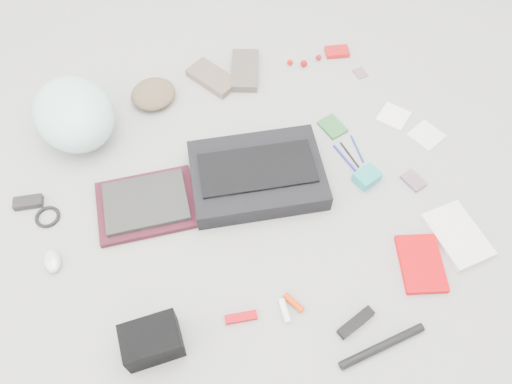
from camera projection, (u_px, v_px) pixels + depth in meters
name	position (u px, v px, depth m)	size (l,w,h in m)	color
ground_plane	(256.00, 199.00, 1.82)	(4.00, 4.00, 0.00)	gray
messenger_bag	(257.00, 175.00, 1.83)	(0.48, 0.34, 0.08)	black
bag_flap	(257.00, 168.00, 1.79)	(0.41, 0.19, 0.01)	black
laptop_sleeve	(147.00, 205.00, 1.79)	(0.35, 0.26, 0.02)	#40131E
laptop	(146.00, 202.00, 1.77)	(0.29, 0.21, 0.02)	black
bike_helmet	(74.00, 114.00, 1.89)	(0.29, 0.36, 0.22)	#B9EFE3
beanie	(153.00, 94.00, 2.05)	(0.19, 0.18, 0.06)	brown
mitten_left	(212.00, 78.00, 2.12)	(0.11, 0.22, 0.03)	brown
mitten_right	(245.00, 70.00, 2.14)	(0.11, 0.23, 0.03)	#5A5048
power_brick	(28.00, 202.00, 1.80)	(0.10, 0.05, 0.03)	black
cable_coil	(48.00, 217.00, 1.77)	(0.09, 0.09, 0.01)	black
mouse	(52.00, 261.00, 1.67)	(0.05, 0.09, 0.03)	silver
camera_bag	(152.00, 341.00, 1.49)	(0.17, 0.12, 0.11)	black
multitool	(241.00, 317.00, 1.58)	(0.10, 0.03, 0.02)	#A70109
toiletry_tube_white	(285.00, 311.00, 1.59)	(0.02, 0.02, 0.08)	white
toiletry_tube_orange	(293.00, 303.00, 1.60)	(0.02, 0.02, 0.08)	red
u_lock	(356.00, 322.00, 1.56)	(0.13, 0.03, 0.03)	black
bike_pump	(382.00, 346.00, 1.52)	(0.03, 0.03, 0.29)	black
book_red	(421.00, 263.00, 1.67)	(0.14, 0.21, 0.02)	red
book_white	(457.00, 235.00, 1.73)	(0.15, 0.23, 0.02)	silver
notepad	(332.00, 127.00, 1.99)	(0.08, 0.10, 0.01)	#2A652D
pen_blue	(346.00, 160.00, 1.91)	(0.01, 0.01, 0.16)	#1F1CA5
pen_black	(350.00, 155.00, 1.92)	(0.01, 0.01, 0.13)	black
pen_navy	(357.00, 149.00, 1.94)	(0.01, 0.01, 0.13)	navy
accordion_wallet	(367.00, 177.00, 1.84)	(0.09, 0.07, 0.04)	teal
card_deck	(413.00, 181.00, 1.85)	(0.06, 0.08, 0.02)	slate
napkin_top	(394.00, 116.00, 2.02)	(0.11, 0.11, 0.01)	white
napkin_bottom	(426.00, 135.00, 1.97)	(0.11, 0.11, 0.01)	silver
lollipop_a	(290.00, 62.00, 2.17)	(0.02, 0.02, 0.02)	#BA1203
lollipop_b	(304.00, 64.00, 2.16)	(0.03, 0.03, 0.03)	#AD0408
lollipop_c	(319.00, 57.00, 2.19)	(0.02, 0.02, 0.02)	#A80812
altoids_tin	(337.00, 52.00, 2.21)	(0.10, 0.06, 0.02)	red
stamp_sheet	(360.00, 73.00, 2.15)	(0.05, 0.06, 0.00)	slate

